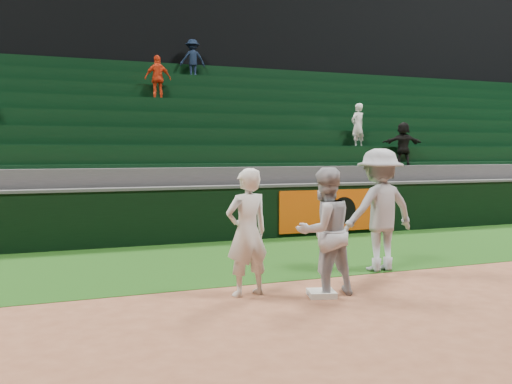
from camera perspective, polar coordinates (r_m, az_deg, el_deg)
ground at (r=8.13m, az=5.56°, el=-10.26°), size 70.00×70.00×0.00m
foul_grass at (r=10.83m, az=-1.68°, el=-6.63°), size 36.00×4.20×0.01m
upper_deck at (r=25.05m, az=-13.19°, el=13.08°), size 40.00×12.00×12.00m
first_base at (r=8.08m, az=6.57°, el=-10.05°), size 0.45×0.45×0.08m
first_baseman at (r=7.93m, az=-0.90°, el=-4.04°), size 0.72×0.54×1.78m
baserunner at (r=7.99m, az=6.86°, el=-3.97°), size 0.94×0.77×1.79m
base_coach at (r=9.80m, az=12.24°, el=-1.75°), size 1.37×0.84×2.05m
field_wall at (r=12.81m, az=-4.88°, el=-2.14°), size 36.00×0.45×1.25m
stadium_seating at (r=16.39m, az=-8.73°, el=2.91°), size 36.00×5.95×5.61m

